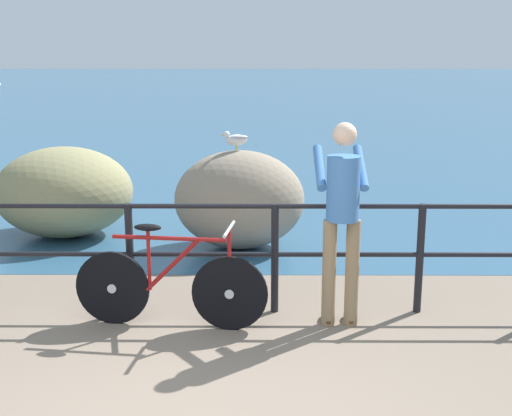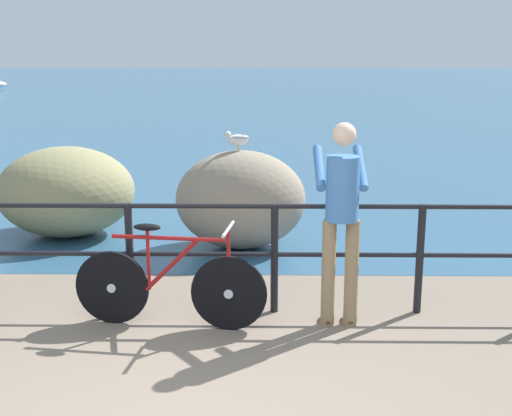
% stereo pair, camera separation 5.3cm
% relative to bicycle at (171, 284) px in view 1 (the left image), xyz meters
% --- Properties ---
extents(ground_plane, '(120.00, 120.00, 0.10)m').
position_rel_bicycle_xyz_m(ground_plane, '(0.25, 18.27, -0.44)').
color(ground_plane, '#756656').
extents(sea_surface, '(120.00, 90.00, 0.01)m').
position_rel_bicycle_xyz_m(sea_surface, '(0.25, 46.37, -0.39)').
color(sea_surface, '#2D5675').
rests_on(sea_surface, ground_plane).
extents(promenade_railing, '(9.30, 0.07, 1.02)m').
position_rel_bicycle_xyz_m(promenade_railing, '(0.25, 0.35, 0.25)').
color(promenade_railing, black).
rests_on(promenade_railing, ground_plane).
extents(bicycle, '(1.69, 0.48, 0.92)m').
position_rel_bicycle_xyz_m(bicycle, '(0.00, 0.00, 0.00)').
color(bicycle, black).
rests_on(bicycle, ground_plane).
extents(person_at_railing, '(0.44, 0.64, 1.78)m').
position_rel_bicycle_xyz_m(person_at_railing, '(1.47, 0.07, 0.60)').
color(person_at_railing, '#8C7251').
rests_on(person_at_railing, ground_plane).
extents(breakwater_boulder_main, '(1.57, 1.19, 1.20)m').
position_rel_bicycle_xyz_m(breakwater_boulder_main, '(0.52, 2.42, 0.21)').
color(breakwater_boulder_main, gray).
rests_on(breakwater_boulder_main, ground).
extents(breakwater_boulder_left, '(1.76, 1.60, 1.16)m').
position_rel_bicycle_xyz_m(breakwater_boulder_left, '(-1.76, 2.96, 0.19)').
color(breakwater_boulder_left, '#8D875C').
rests_on(breakwater_boulder_left, ground).
extents(seagull, '(0.34, 0.19, 0.23)m').
position_rel_bicycle_xyz_m(seagull, '(0.49, 2.44, 0.95)').
color(seagull, gold).
rests_on(seagull, breakwater_boulder_main).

